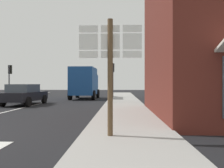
{
  "coord_description": "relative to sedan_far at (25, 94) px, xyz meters",
  "views": [
    {
      "loc": [
        6.09,
        -5.65,
        1.5
      ],
      "look_at": [
        5.37,
        13.82,
        1.48
      ],
      "focal_mm": 36.55,
      "sensor_mm": 36.0,
      "label": 1
    }
  ],
  "objects": [
    {
      "name": "traffic_light_near_right",
      "position": [
        6.02,
        1.4,
        2.05
      ],
      "size": [
        0.3,
        0.49,
        3.79
      ],
      "color": "#47474C",
      "rests_on": "ground"
    },
    {
      "name": "delivery_truck",
      "position": [
        3.26,
        6.5,
        0.89
      ],
      "size": [
        2.56,
        5.04,
        3.05
      ],
      "color": "#19478C",
      "rests_on": "ground"
    },
    {
      "name": "traffic_light_far_right",
      "position": [
        6.02,
        8.04,
        1.94
      ],
      "size": [
        0.3,
        0.49,
        3.64
      ],
      "color": "#47474C",
      "rests_on": "ground"
    },
    {
      "name": "traffic_light_far_left",
      "position": [
        -4.58,
        7.13,
        1.77
      ],
      "size": [
        0.3,
        0.49,
        3.42
      ],
      "color": "#47474C",
      "rests_on": "ground"
    },
    {
      "name": "route_sign_post",
      "position": [
        6.54,
        -9.93,
        1.24
      ],
      "size": [
        1.66,
        0.14,
        3.2
      ],
      "color": "brown",
      "rests_on": "ground"
    },
    {
      "name": "ground_plane",
      "position": [
        0.72,
        -0.27,
        -0.76
      ],
      "size": [
        80.0,
        80.0,
        0.0
      ],
      "primitive_type": "plane",
      "color": "black"
    },
    {
      "name": "sidewalk_right",
      "position": [
        7.05,
        -2.27,
        -0.69
      ],
      "size": [
        2.66,
        44.0,
        0.14
      ],
      "primitive_type": "cube",
      "color": "#9E9B96",
      "rests_on": "ground"
    },
    {
      "name": "sedan_far",
      "position": [
        0.0,
        0.0,
        0.0
      ],
      "size": [
        2.14,
        4.29,
        1.47
      ],
      "color": "black",
      "rests_on": "ground"
    },
    {
      "name": "lane_centre_stripe",
      "position": [
        0.72,
        -4.27,
        -0.75
      ],
      "size": [
        0.16,
        12.0,
        0.01
      ],
      "primitive_type": "cube",
      "color": "silver",
      "rests_on": "ground"
    }
  ]
}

